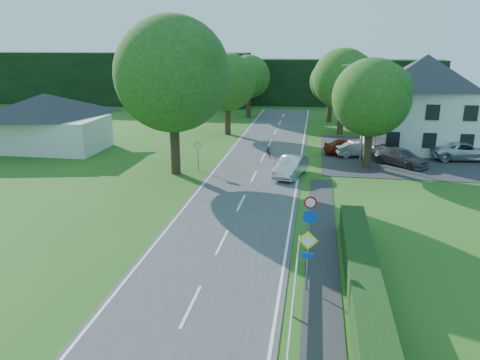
% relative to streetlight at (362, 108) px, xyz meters
% --- Properties ---
extents(road, '(7.00, 80.00, 0.04)m').
position_rel_streetlight_xyz_m(road, '(-8.06, -10.00, -4.44)').
color(road, '#3B3B3D').
rests_on(road, ground).
extents(parking_pad, '(14.00, 16.00, 0.04)m').
position_rel_streetlight_xyz_m(parking_pad, '(3.94, 3.00, -4.44)').
color(parking_pad, '#27272A').
rests_on(parking_pad, ground).
extents(line_edge_left, '(0.12, 80.00, 0.01)m').
position_rel_streetlight_xyz_m(line_edge_left, '(-11.31, -10.00, -4.42)').
color(line_edge_left, white).
rests_on(line_edge_left, road).
extents(line_edge_right, '(0.12, 80.00, 0.01)m').
position_rel_streetlight_xyz_m(line_edge_right, '(-4.81, -10.00, -4.42)').
color(line_edge_right, white).
rests_on(line_edge_right, road).
extents(line_centre, '(0.12, 80.00, 0.01)m').
position_rel_streetlight_xyz_m(line_centre, '(-8.06, -10.00, -4.42)').
color(line_centre, white).
rests_on(line_centre, road).
extents(tree_main, '(9.40, 9.40, 11.64)m').
position_rel_streetlight_xyz_m(tree_main, '(-14.06, -6.00, 1.36)').
color(tree_main, '#1F4314').
rests_on(tree_main, ground).
extents(tree_left_far, '(7.00, 7.00, 8.58)m').
position_rel_streetlight_xyz_m(tree_left_far, '(-13.06, 10.00, -0.17)').
color(tree_left_far, '#1F4314').
rests_on(tree_left_far, ground).
extents(tree_right_far, '(7.40, 7.40, 9.09)m').
position_rel_streetlight_xyz_m(tree_right_far, '(-1.06, 12.00, 0.08)').
color(tree_right_far, '#1F4314').
rests_on(tree_right_far, ground).
extents(tree_left_back, '(6.60, 6.60, 8.07)m').
position_rel_streetlight_xyz_m(tree_left_back, '(-12.56, 22.00, -0.43)').
color(tree_left_back, '#1F4314').
rests_on(tree_left_back, ground).
extents(tree_right_back, '(6.20, 6.20, 7.56)m').
position_rel_streetlight_xyz_m(tree_right_back, '(-2.06, 20.00, -0.68)').
color(tree_right_back, '#1F4314').
rests_on(tree_right_back, ground).
extents(tree_right_mid, '(7.00, 7.00, 8.58)m').
position_rel_streetlight_xyz_m(tree_right_mid, '(0.44, -2.00, -0.17)').
color(tree_right_mid, '#1F4314').
rests_on(tree_right_mid, ground).
extents(treeline_left, '(44.00, 6.00, 8.00)m').
position_rel_streetlight_xyz_m(treeline_left, '(-36.06, 32.00, -0.46)').
color(treeline_left, black).
rests_on(treeline_left, ground).
extents(treeline_right, '(30.00, 5.00, 7.00)m').
position_rel_streetlight_xyz_m(treeline_right, '(-0.06, 36.00, -0.96)').
color(treeline_right, black).
rests_on(treeline_right, ground).
extents(bungalow_left, '(11.00, 6.50, 5.20)m').
position_rel_streetlight_xyz_m(bungalow_left, '(-28.06, 0.00, -1.75)').
color(bungalow_left, '#BCBBB7').
rests_on(bungalow_left, ground).
extents(house_white, '(10.60, 8.40, 8.60)m').
position_rel_streetlight_xyz_m(house_white, '(5.94, 6.00, -0.06)').
color(house_white, silver).
rests_on(house_white, ground).
extents(streetlight, '(2.03, 0.18, 8.00)m').
position_rel_streetlight_xyz_m(streetlight, '(0.00, 0.00, 0.00)').
color(streetlight, gray).
rests_on(streetlight, ground).
extents(sign_priority_right, '(0.78, 0.09, 2.59)m').
position_rel_streetlight_xyz_m(sign_priority_right, '(-3.76, -22.02, -2.67)').
color(sign_priority_right, gray).
rests_on(sign_priority_right, ground).
extents(sign_roundabout, '(0.64, 0.08, 2.37)m').
position_rel_streetlight_xyz_m(sign_roundabout, '(-3.76, -19.02, -2.79)').
color(sign_roundabout, gray).
rests_on(sign_roundabout, ground).
extents(sign_speed_limit, '(0.64, 0.11, 2.37)m').
position_rel_streetlight_xyz_m(sign_speed_limit, '(-3.76, -17.03, -2.70)').
color(sign_speed_limit, gray).
rests_on(sign_speed_limit, ground).
extents(sign_priority_left, '(0.78, 0.09, 2.44)m').
position_rel_streetlight_xyz_m(sign_priority_left, '(-12.56, -5.02, -2.75)').
color(sign_priority_left, gray).
rests_on(sign_priority_left, ground).
extents(moving_car, '(2.58, 4.69, 1.47)m').
position_rel_streetlight_xyz_m(moving_car, '(-5.36, -5.44, -3.69)').
color(moving_car, silver).
rests_on(moving_car, road).
extents(motorcycle, '(1.09, 1.99, 0.99)m').
position_rel_streetlight_xyz_m(motorcycle, '(-7.66, 0.74, -3.93)').
color(motorcycle, black).
rests_on(motorcycle, road).
extents(parked_car_red, '(4.31, 2.24, 1.40)m').
position_rel_streetlight_xyz_m(parked_car_red, '(-0.82, 2.30, -3.72)').
color(parked_car_red, maroon).
rests_on(parked_car_red, parking_pad).
extents(parked_car_silver_a, '(4.19, 2.30, 1.31)m').
position_rel_streetlight_xyz_m(parked_car_silver_a, '(0.05, 1.78, -3.77)').
color(parked_car_silver_a, silver).
rests_on(parked_car_silver_a, parking_pad).
extents(parked_car_grey, '(4.61, 4.47, 1.32)m').
position_rel_streetlight_xyz_m(parked_car_grey, '(3.25, -0.74, -3.76)').
color(parked_car_grey, '#4A4A4F').
rests_on(parked_car_grey, parking_pad).
extents(parked_car_silver_b, '(5.78, 3.11, 1.54)m').
position_rel_streetlight_xyz_m(parked_car_silver_b, '(8.83, 1.98, -3.65)').
color(parked_car_silver_b, silver).
rests_on(parked_car_silver_b, parking_pad).
extents(parasol, '(2.27, 2.31, 1.95)m').
position_rel_streetlight_xyz_m(parasol, '(1.41, 1.24, -3.45)').
color(parasol, red).
rests_on(parasol, parking_pad).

